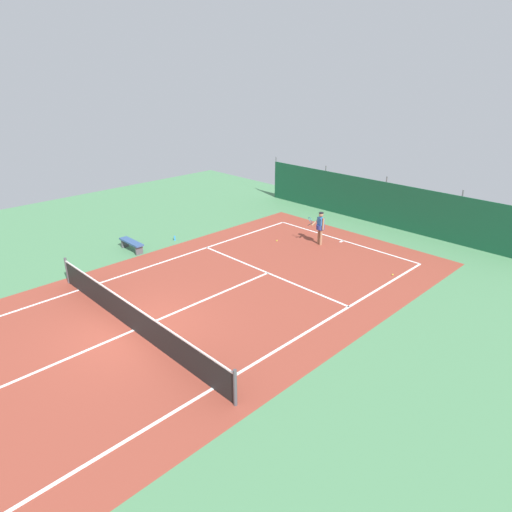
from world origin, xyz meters
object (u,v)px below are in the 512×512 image
at_px(tennis_net, 132,317).
at_px(tennis_ball_midcourt, 393,275).
at_px(water_bottle, 175,238).
at_px(tennis_player, 320,226).
at_px(courtside_bench, 131,243).
at_px(tennis_ball_near_player, 277,241).

height_order(tennis_net, tennis_ball_midcourt, tennis_net).
xyz_separation_m(tennis_ball_midcourt, water_bottle, (-9.87, -4.09, 0.09)).
bearing_deg(tennis_ball_midcourt, tennis_player, 171.26).
bearing_deg(courtside_bench, tennis_net, -29.90).
height_order(tennis_net, tennis_ball_near_player, tennis_net).
distance_m(tennis_ball_near_player, tennis_ball_midcourt, 6.19).
distance_m(tennis_net, tennis_player, 10.67).
distance_m(tennis_net, water_bottle, 8.43).
bearing_deg(tennis_ball_midcourt, tennis_ball_near_player, -175.38).
relative_size(tennis_net, tennis_player, 6.17).
bearing_deg(tennis_ball_near_player, water_bottle, -135.88).
relative_size(tennis_net, water_bottle, 42.17).
relative_size(tennis_ball_near_player, water_bottle, 0.28).
bearing_deg(courtside_bench, tennis_player, 50.68).
relative_size(tennis_player, tennis_ball_near_player, 24.85).
bearing_deg(tennis_ball_near_player, tennis_player, 33.69).
xyz_separation_m(tennis_ball_midcourt, courtside_bench, (-10.15, -6.34, 0.34)).
bearing_deg(tennis_net, tennis_ball_near_player, 103.80).
relative_size(tennis_player, water_bottle, 6.83).
bearing_deg(tennis_ball_midcourt, courtside_bench, -148.01).
distance_m(tennis_net, tennis_ball_midcourt, 10.70).
height_order(tennis_player, water_bottle, tennis_player).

